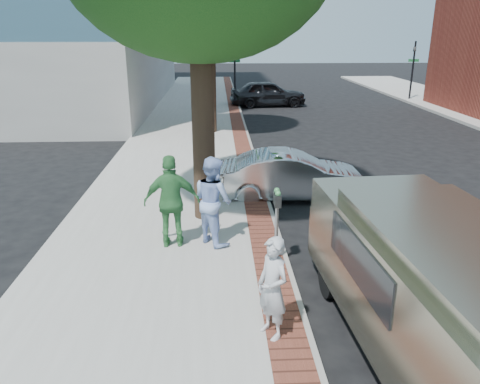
{
  "coord_description": "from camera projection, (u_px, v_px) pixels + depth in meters",
  "views": [
    {
      "loc": [
        -0.28,
        -8.76,
        4.45
      ],
      "look_at": [
        0.18,
        0.59,
        1.2
      ],
      "focal_mm": 35.0,
      "sensor_mm": 36.0,
      "label": 1
    }
  ],
  "objects": [
    {
      "name": "sidewalk",
      "position": [
        184.0,
        156.0,
        17.2
      ],
      "size": [
        5.0,
        60.0,
        0.15
      ],
      "primitive_type": "cube",
      "color": "#9E9991",
      "rests_on": "ground"
    },
    {
      "name": "signal_near",
      "position": [
        235.0,
        67.0,
        29.81
      ],
      "size": [
        0.7,
        0.15,
        3.8
      ],
      "color": "black",
      "rests_on": "ground"
    },
    {
      "name": "tree_far",
      "position": [
        210.0,
        8.0,
        19.31
      ],
      "size": [
        4.8,
        4.8,
        7.14
      ],
      "color": "black",
      "rests_on": "sidewalk"
    },
    {
      "name": "ground",
      "position": [
        233.0,
        256.0,
        9.74
      ],
      "size": [
        120.0,
        120.0,
        0.0
      ],
      "primitive_type": "plane",
      "color": "black",
      "rests_on": "ground"
    },
    {
      "name": "van",
      "position": [
        431.0,
        280.0,
        6.55
      ],
      "size": [
        2.48,
        5.72,
        2.07
      ],
      "rotation": [
        0.0,
        0.0,
        0.06
      ],
      "color": "gray",
      "rests_on": "ground"
    },
    {
      "name": "sedan_silver",
      "position": [
        291.0,
        176.0,
        12.86
      ],
      "size": [
        4.04,
        1.49,
        1.32
      ],
      "primitive_type": "imported",
      "rotation": [
        0.0,
        0.0,
        1.55
      ],
      "color": "silver",
      "rests_on": "ground"
    },
    {
      "name": "person_gray",
      "position": [
        273.0,
        288.0,
        6.72
      ],
      "size": [
        0.62,
        0.69,
        1.57
      ],
      "primitive_type": "imported",
      "rotation": [
        0.0,
        0.0,
        -1.01
      ],
      "color": "#B9BABF",
      "rests_on": "sidewalk"
    },
    {
      "name": "brick_strip",
      "position": [
        244.0,
        153.0,
        17.27
      ],
      "size": [
        0.6,
        60.0,
        0.01
      ],
      "primitive_type": "cube",
      "color": "brown",
      "rests_on": "sidewalk"
    },
    {
      "name": "parking_meter",
      "position": [
        277.0,
        210.0,
        8.91
      ],
      "size": [
        0.12,
        0.32,
        1.47
      ],
      "color": "gray",
      "rests_on": "sidewalk"
    },
    {
      "name": "bg_car",
      "position": [
        268.0,
        93.0,
        28.67
      ],
      "size": [
        4.75,
        2.23,
        1.57
      ],
      "primitive_type": "imported",
      "rotation": [
        0.0,
        0.0,
        1.65
      ],
      "color": "black",
      "rests_on": "ground"
    },
    {
      "name": "signal_far",
      "position": [
        413.0,
        66.0,
        30.35
      ],
      "size": [
        0.7,
        0.15,
        3.8
      ],
      "color": "black",
      "rests_on": "ground"
    },
    {
      "name": "office_base",
      "position": [
        13.0,
        72.0,
        29.24
      ],
      "size": [
        18.2,
        22.2,
        4.0
      ],
      "primitive_type": "cube",
      "color": "gray",
      "rests_on": "ground"
    },
    {
      "name": "person_green",
      "position": [
        172.0,
        202.0,
        9.57
      ],
      "size": [
        1.17,
        0.54,
        1.95
      ],
      "primitive_type": "imported",
      "rotation": [
        0.0,
        0.0,
        3.2
      ],
      "color": "#3B8144",
      "rests_on": "sidewalk"
    },
    {
      "name": "person_officer",
      "position": [
        213.0,
        200.0,
        9.75
      ],
      "size": [
        1.12,
        1.16,
        1.88
      ],
      "primitive_type": "imported",
      "rotation": [
        0.0,
        0.0,
        2.22
      ],
      "color": "#9AB5EE",
      "rests_on": "sidewalk"
    },
    {
      "name": "curb",
      "position": [
        254.0,
        155.0,
        17.31
      ],
      "size": [
        0.1,
        60.0,
        0.15
      ],
      "primitive_type": "cube",
      "color": "gray",
      "rests_on": "ground"
    }
  ]
}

